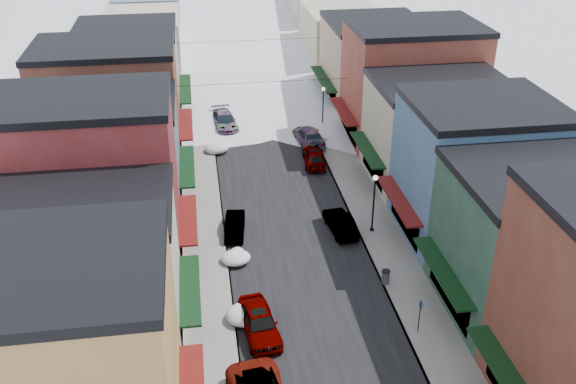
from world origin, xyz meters
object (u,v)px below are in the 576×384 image
object	(u,v)px
car_green_sedan	(340,223)
car_dark_hatch	(235,226)
trash_can	(386,277)
streetlamp_near	(374,196)
car_silver_sedan	(259,322)

from	to	relation	value
car_green_sedan	car_dark_hatch	bearing A→B (deg)	-12.25
car_dark_hatch	trash_can	distance (m)	12.38
streetlamp_near	trash_can	bearing A→B (deg)	-97.35
trash_can	car_green_sedan	bearing A→B (deg)	101.98
car_green_sedan	trash_can	world-z (taller)	car_green_sedan
car_dark_hatch	car_silver_sedan	bearing A→B (deg)	-80.23
car_silver_sedan	streetlamp_near	world-z (taller)	streetlamp_near
car_green_sedan	car_silver_sedan	bearing A→B (deg)	49.58
car_silver_sedan	trash_can	size ratio (longest dim) A/B	5.00
car_silver_sedan	streetlamp_near	bearing A→B (deg)	39.04
car_dark_hatch	trash_can	size ratio (longest dim) A/B	4.11
trash_can	streetlamp_near	bearing A→B (deg)	82.65
car_silver_sedan	car_dark_hatch	distance (m)	11.59
trash_can	streetlamp_near	xyz separation A→B (m)	(0.86, 6.64, 2.45)
car_silver_sedan	car_green_sedan	bearing A→B (deg)	48.02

